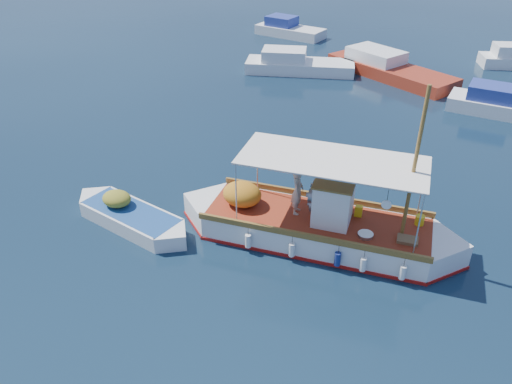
% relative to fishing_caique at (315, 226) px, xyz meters
% --- Properties ---
extents(ground, '(160.00, 160.00, 0.00)m').
position_rel_fishing_caique_xyz_m(ground, '(-0.65, -0.58, -0.57)').
color(ground, black).
rests_on(ground, ground).
extents(fishing_caique, '(10.58, 4.05, 6.53)m').
position_rel_fishing_caique_xyz_m(fishing_caique, '(0.00, 0.00, 0.00)').
color(fishing_caique, white).
rests_on(fishing_caique, ground).
extents(dinghy, '(5.67, 2.18, 1.40)m').
position_rel_fishing_caique_xyz_m(dinghy, '(-6.69, -2.38, -0.28)').
color(dinghy, white).
rests_on(dinghy, ground).
extents(bg_boat_nw, '(7.90, 4.80, 1.80)m').
position_rel_fishing_caique_xyz_m(bg_boat_nw, '(-8.47, 17.79, -0.08)').
color(bg_boat_nw, silver).
rests_on(bg_boat_nw, ground).
extents(bg_boat_n, '(9.66, 6.46, 1.80)m').
position_rel_fishing_caique_xyz_m(bg_boat_n, '(-2.58, 19.92, -0.08)').
color(bg_boat_n, maroon).
rests_on(bg_boat_n, ground).
extents(bg_boat_ne, '(6.49, 2.34, 1.80)m').
position_rel_fishing_caique_xyz_m(bg_boat_ne, '(5.20, 16.20, -0.08)').
color(bg_boat_ne, silver).
rests_on(bg_boat_ne, ground).
extents(bg_boat_far_w, '(6.24, 2.95, 1.80)m').
position_rel_fishing_caique_xyz_m(bg_boat_far_w, '(-13.15, 26.76, -0.08)').
color(bg_boat_far_w, silver).
rests_on(bg_boat_far_w, ground).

